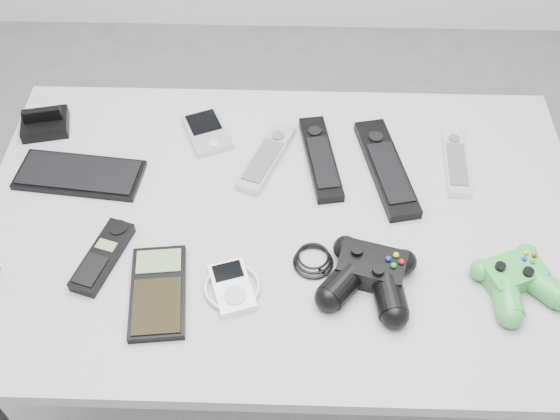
{
  "coord_description": "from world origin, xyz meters",
  "views": [
    {
      "loc": [
        0.1,
        -0.78,
        1.73
      ],
      "look_at": [
        0.08,
        0.0,
        0.79
      ],
      "focal_mm": 42.0,
      "sensor_mm": 36.0,
      "label": 1
    }
  ],
  "objects_px": {
    "pda_keyboard": "(79,174)",
    "controller_green": "(518,279)",
    "remote_black_b": "(386,167)",
    "cordless_handset": "(103,256)",
    "desk": "(282,239)",
    "remote_black_a": "(321,157)",
    "controller_black": "(370,274)",
    "calculator": "(158,292)",
    "pda": "(207,132)",
    "remote_silver_a": "(266,157)",
    "remote_silver_b": "(456,160)",
    "mp3_player": "(232,287)"
  },
  "relations": [
    {
      "from": "desk",
      "to": "controller_black",
      "type": "distance_m",
      "value": 0.23
    },
    {
      "from": "calculator",
      "to": "controller_green",
      "type": "distance_m",
      "value": 0.62
    },
    {
      "from": "cordless_handset",
      "to": "calculator",
      "type": "height_order",
      "value": "cordless_handset"
    },
    {
      "from": "pda_keyboard",
      "to": "controller_green",
      "type": "relative_size",
      "value": 1.64
    },
    {
      "from": "mp3_player",
      "to": "controller_green",
      "type": "distance_m",
      "value": 0.49
    },
    {
      "from": "remote_silver_a",
      "to": "pda",
      "type": "bearing_deg",
      "value": 171.99
    },
    {
      "from": "desk",
      "to": "remote_black_a",
      "type": "bearing_deg",
      "value": 64.02
    },
    {
      "from": "remote_silver_b",
      "to": "controller_black",
      "type": "xyz_separation_m",
      "value": [
        -0.19,
        -0.3,
        0.02
      ]
    },
    {
      "from": "pda",
      "to": "remote_silver_b",
      "type": "bearing_deg",
      "value": -31.29
    },
    {
      "from": "controller_black",
      "to": "calculator",
      "type": "bearing_deg",
      "value": -159.28
    },
    {
      "from": "mp3_player",
      "to": "controller_black",
      "type": "height_order",
      "value": "controller_black"
    },
    {
      "from": "remote_black_a",
      "to": "cordless_handset",
      "type": "distance_m",
      "value": 0.47
    },
    {
      "from": "mp3_player",
      "to": "controller_black",
      "type": "relative_size",
      "value": 0.38
    },
    {
      "from": "remote_black_b",
      "to": "controller_black",
      "type": "height_order",
      "value": "controller_black"
    },
    {
      "from": "calculator",
      "to": "remote_black_a",
      "type": "bearing_deg",
      "value": 42.89
    },
    {
      "from": "pda",
      "to": "controller_black",
      "type": "xyz_separation_m",
      "value": [
        0.32,
        -0.36,
        0.02
      ]
    },
    {
      "from": "pda_keyboard",
      "to": "cordless_handset",
      "type": "xyz_separation_m",
      "value": [
        0.09,
        -0.2,
        0.0
      ]
    },
    {
      "from": "pda",
      "to": "remote_black_a",
      "type": "distance_m",
      "value": 0.25
    },
    {
      "from": "remote_silver_a",
      "to": "remote_silver_b",
      "type": "xyz_separation_m",
      "value": [
        0.38,
        0.0,
        -0.0
      ]
    },
    {
      "from": "remote_black_a",
      "to": "remote_silver_b",
      "type": "distance_m",
      "value": 0.27
    },
    {
      "from": "pda_keyboard",
      "to": "remote_silver_b",
      "type": "xyz_separation_m",
      "value": [
        0.75,
        0.06,
        0.0
      ]
    },
    {
      "from": "pda",
      "to": "controller_green",
      "type": "distance_m",
      "value": 0.68
    },
    {
      "from": "remote_black_a",
      "to": "calculator",
      "type": "relative_size",
      "value": 1.24
    },
    {
      "from": "controller_green",
      "to": "cordless_handset",
      "type": "bearing_deg",
      "value": 154.86
    },
    {
      "from": "remote_silver_a",
      "to": "calculator",
      "type": "height_order",
      "value": "remote_silver_a"
    },
    {
      "from": "desk",
      "to": "pda_keyboard",
      "type": "bearing_deg",
      "value": 167.09
    },
    {
      "from": "cordless_handset",
      "to": "controller_black",
      "type": "distance_m",
      "value": 0.47
    },
    {
      "from": "desk",
      "to": "remote_black_a",
      "type": "xyz_separation_m",
      "value": [
        0.07,
        0.15,
        0.08
      ]
    },
    {
      "from": "desk",
      "to": "mp3_player",
      "type": "bearing_deg",
      "value": -116.69
    },
    {
      "from": "pda_keyboard",
      "to": "remote_silver_b",
      "type": "height_order",
      "value": "remote_silver_b"
    },
    {
      "from": "controller_black",
      "to": "remote_black_b",
      "type": "bearing_deg",
      "value": 94.5
    },
    {
      "from": "pda_keyboard",
      "to": "controller_black",
      "type": "bearing_deg",
      "value": -16.76
    },
    {
      "from": "pda_keyboard",
      "to": "controller_black",
      "type": "relative_size",
      "value": 0.9
    },
    {
      "from": "pda",
      "to": "remote_black_a",
      "type": "xyz_separation_m",
      "value": [
        0.24,
        -0.07,
        0.0
      ]
    },
    {
      "from": "remote_black_b",
      "to": "cordless_handset",
      "type": "relative_size",
      "value": 1.68
    },
    {
      "from": "remote_black_a",
      "to": "cordless_handset",
      "type": "xyz_separation_m",
      "value": [
        -0.39,
        -0.26,
        0.0
      ]
    },
    {
      "from": "controller_green",
      "to": "desk",
      "type": "bearing_deg",
      "value": 138.24
    },
    {
      "from": "remote_silver_a",
      "to": "remote_black_b",
      "type": "relative_size",
      "value": 0.74
    },
    {
      "from": "desk",
      "to": "remote_black_a",
      "type": "distance_m",
      "value": 0.18
    },
    {
      "from": "remote_black_a",
      "to": "controller_green",
      "type": "relative_size",
      "value": 1.52
    },
    {
      "from": "mp3_player",
      "to": "desk",
      "type": "bearing_deg",
      "value": 44.95
    },
    {
      "from": "calculator",
      "to": "controller_black",
      "type": "relative_size",
      "value": 0.67
    },
    {
      "from": "pda_keyboard",
      "to": "remote_black_b",
      "type": "xyz_separation_m",
      "value": [
        0.61,
        0.03,
        0.0
      ]
    },
    {
      "from": "desk",
      "to": "pda",
      "type": "bearing_deg",
      "value": 126.63
    },
    {
      "from": "desk",
      "to": "controller_green",
      "type": "relative_size",
      "value": 7.65
    },
    {
      "from": "desk",
      "to": "remote_silver_a",
      "type": "distance_m",
      "value": 0.17
    },
    {
      "from": "pda",
      "to": "remote_silver_a",
      "type": "bearing_deg",
      "value": -52.98
    },
    {
      "from": "remote_black_a",
      "to": "remote_silver_b",
      "type": "xyz_separation_m",
      "value": [
        0.27,
        0.0,
        -0.0
      ]
    },
    {
      "from": "calculator",
      "to": "controller_black",
      "type": "distance_m",
      "value": 0.36
    },
    {
      "from": "pda_keyboard",
      "to": "remote_black_b",
      "type": "height_order",
      "value": "remote_black_b"
    }
  ]
}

